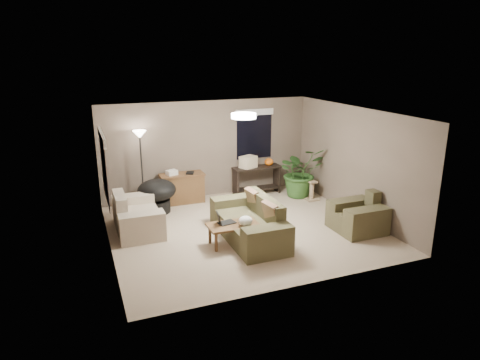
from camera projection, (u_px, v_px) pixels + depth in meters
name	position (u px, v px, depth m)	size (l,w,h in m)	color
room_shell	(244.00, 173.00, 8.85)	(5.50, 5.50, 5.50)	tan
main_sofa	(250.00, 224.00, 8.70)	(0.95, 2.20, 0.85)	#47442B
throw_pillows	(262.00, 206.00, 8.69)	(0.29, 1.37, 0.47)	#8C7251
loveseat	(136.00, 217.00, 9.07)	(0.90, 1.60, 0.85)	beige
armchair	(358.00, 217.00, 9.07)	(0.95, 1.00, 0.85)	#4D482E
coffee_table	(233.00, 227.00, 8.40)	(1.00, 0.55, 0.42)	brown
laptop	(223.00, 221.00, 8.40)	(0.39, 0.29, 0.24)	black
plastic_bag	(245.00, 221.00, 8.29)	(0.27, 0.25, 0.19)	white
desk	(182.00, 188.00, 10.76)	(1.10, 0.50, 0.75)	brown
desk_papers	(176.00, 173.00, 10.58)	(0.72, 0.32, 0.12)	silver
console_table	(257.00, 178.00, 11.42)	(1.30, 0.40, 0.75)	black
pumpkin	(269.00, 162.00, 11.43)	(0.24, 0.24, 0.19)	orange
cardboard_box	(248.00, 162.00, 11.20)	(0.41, 0.31, 0.31)	beige
papasan_chair	(157.00, 193.00, 10.07)	(1.19, 1.19, 0.80)	black
floor_lamp	(140.00, 144.00, 10.04)	(0.32, 0.32, 1.91)	black
ceiling_fixture	(244.00, 116.00, 8.51)	(0.50, 0.50, 0.10)	white
houseplant	(300.00, 177.00, 11.22)	(1.19, 1.32, 1.03)	#2D5923
cat_scratching_post	(312.00, 192.00, 11.00)	(0.32, 0.32, 0.50)	tan
window_left	(103.00, 156.00, 8.02)	(0.05, 1.56, 1.33)	black
window_back	(254.00, 126.00, 11.36)	(1.06, 0.05, 1.33)	black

